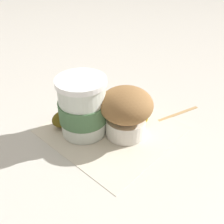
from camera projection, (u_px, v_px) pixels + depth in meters
The scene contains 6 objects.
ground_plane at pixel (112, 129), 0.53m from camera, with size 3.00×3.00×0.00m, color beige.
paper_napkin at pixel (112, 129), 0.53m from camera, with size 0.23×0.23×0.00m, color beige.
coffee_cup at pixel (83, 107), 0.50m from camera, with size 0.09×0.09×0.12m.
muffin at pixel (126, 110), 0.49m from camera, with size 0.10×0.10×0.10m.
banana at pixel (101, 114), 0.55m from camera, with size 0.19×0.12×0.04m.
wooden_stirrer at pixel (178, 113), 0.58m from camera, with size 0.11×0.01×0.00m, color tan.
Camera 1 is at (-0.21, -0.36, 0.33)m, focal length 42.00 mm.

